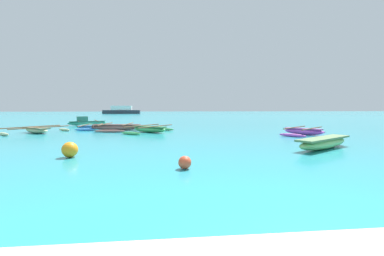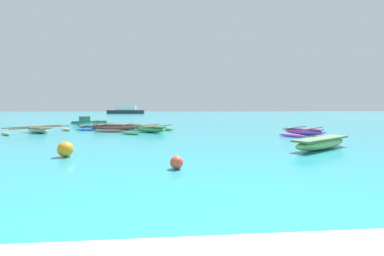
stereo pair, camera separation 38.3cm
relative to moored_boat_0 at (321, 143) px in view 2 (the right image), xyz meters
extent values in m
ellipsoid|color=#81BF6B|center=(0.00, 0.00, -0.03)|extent=(3.59, 2.66, 0.49)
cube|color=#547648|center=(0.00, 0.00, 0.18)|extent=(3.32, 2.47, 0.08)
ellipsoid|color=#428ADC|center=(-12.92, 11.83, -0.12)|extent=(2.26, 0.80, 0.29)
cube|color=#315885|center=(-12.92, 11.83, -0.02)|extent=(2.08, 0.76, 0.08)
cylinder|color=brown|center=(-12.41, 11.84, 0.04)|extent=(0.18, 3.91, 0.07)
cylinder|color=brown|center=(-13.42, 11.82, 0.04)|extent=(0.18, 3.91, 0.07)
ellipsoid|color=#428ADC|center=(-12.97, 13.79, -0.17)|extent=(1.49, 0.24, 0.20)
ellipsoid|color=#428ADC|center=(-12.86, 9.87, -0.17)|extent=(1.49, 0.24, 0.20)
ellipsoid|color=#975D57|center=(-10.52, 10.09, -0.03)|extent=(3.94, 1.05, 0.47)
cube|color=brown|center=(-10.52, 10.09, 0.16)|extent=(3.63, 0.99, 0.08)
cylinder|color=brown|center=(-9.64, 10.00, 0.22)|extent=(0.41, 3.44, 0.07)
cylinder|color=brown|center=(-11.39, 10.18, 0.22)|extent=(0.41, 3.44, 0.07)
ellipsoid|color=#975D57|center=(-10.34, 11.81, -0.17)|extent=(2.23, 0.42, 0.20)
ellipsoid|color=#975D57|center=(-10.69, 8.37, -0.17)|extent=(2.23, 0.42, 0.20)
ellipsoid|color=#4EB965|center=(-7.89, 8.17, -0.05)|extent=(2.66, 2.20, 0.44)
cube|color=#377244|center=(-7.89, 8.17, 0.13)|extent=(2.47, 2.05, 0.08)
cylinder|color=brown|center=(-7.38, 7.80, 0.19)|extent=(2.26, 3.05, 0.07)
cylinder|color=brown|center=(-8.40, 8.54, 0.19)|extent=(2.26, 3.05, 0.07)
ellipsoid|color=#4EB965|center=(-6.79, 9.67, -0.17)|extent=(1.46, 1.14, 0.20)
ellipsoid|color=#4EB965|center=(-8.99, 6.66, -0.17)|extent=(1.46, 1.14, 0.20)
ellipsoid|color=beige|center=(-15.64, 8.45, -0.07)|extent=(2.48, 2.23, 0.40)
cube|color=gray|center=(-15.64, 8.45, 0.09)|extent=(2.31, 2.08, 0.08)
cylinder|color=brown|center=(-15.19, 8.08, 0.15)|extent=(2.56, 3.10, 0.07)
cylinder|color=brown|center=(-16.09, 8.82, 0.15)|extent=(2.56, 3.10, 0.07)
ellipsoid|color=beige|center=(-14.38, 9.98, -0.17)|extent=(1.23, 1.06, 0.20)
ellipsoid|color=beige|center=(-16.89, 6.92, -0.17)|extent=(1.23, 1.06, 0.20)
ellipsoid|color=#42B390|center=(-14.55, 16.41, -0.06)|extent=(3.65, 1.78, 0.43)
cube|color=#316F5C|center=(-14.55, 16.41, 0.12)|extent=(3.37, 1.66, 0.08)
cube|color=#316F5C|center=(-14.99, 16.25, 0.39)|extent=(1.13, 0.80, 0.47)
cylinder|color=brown|center=(-13.78, 16.69, 0.18)|extent=(1.24, 3.23, 0.07)
cylinder|color=brown|center=(-15.33, 16.12, 0.18)|extent=(1.24, 3.23, 0.07)
ellipsoid|color=#42B390|center=(-15.14, 18.01, -0.17)|extent=(2.32, 1.01, 0.20)
ellipsoid|color=#42B390|center=(-13.97, 14.81, -0.17)|extent=(2.32, 1.01, 0.20)
ellipsoid|color=#D452CC|center=(2.21, 5.56, -0.06)|extent=(2.02, 2.24, 0.42)
cube|color=#81397D|center=(2.21, 5.56, 0.11)|extent=(1.87, 2.07, 0.08)
cylinder|color=brown|center=(2.57, 5.14, 0.17)|extent=(2.71, 2.32, 0.07)
cylinder|color=brown|center=(1.85, 5.99, 0.17)|extent=(2.71, 2.32, 0.07)
ellipsoid|color=#D452CC|center=(3.54, 6.69, -0.17)|extent=(1.23, 1.40, 0.20)
ellipsoid|color=#D452CC|center=(0.88, 4.43, -0.17)|extent=(1.23, 1.40, 0.20)
sphere|color=#E54C2D|center=(-6.20, -3.02, -0.08)|extent=(0.38, 0.38, 0.38)
sphere|color=orange|center=(-10.12, -0.87, 0.00)|extent=(0.55, 0.55, 0.55)
cube|color=#2D333D|center=(-19.56, 66.85, 0.26)|extent=(10.60, 2.33, 1.06)
cube|color=white|center=(-19.56, 66.85, 1.43)|extent=(5.83, 1.98, 1.27)
camera|label=1|loc=(-6.74, -10.25, 1.49)|focal=24.00mm
camera|label=2|loc=(-6.35, -10.29, 1.49)|focal=24.00mm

